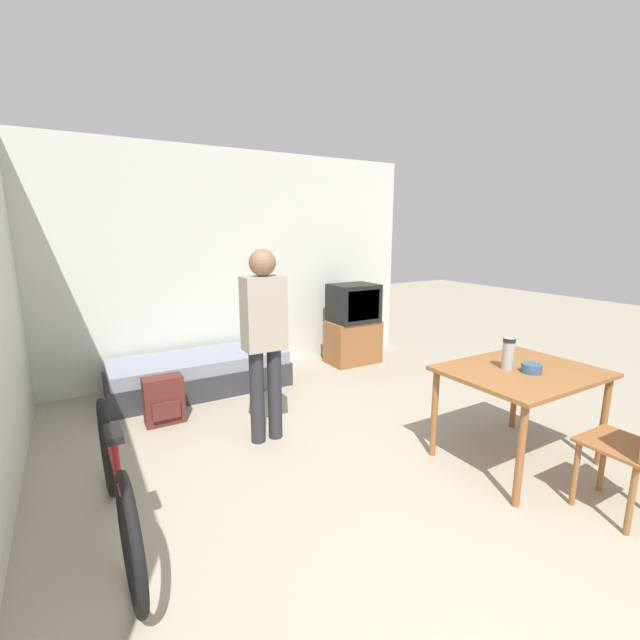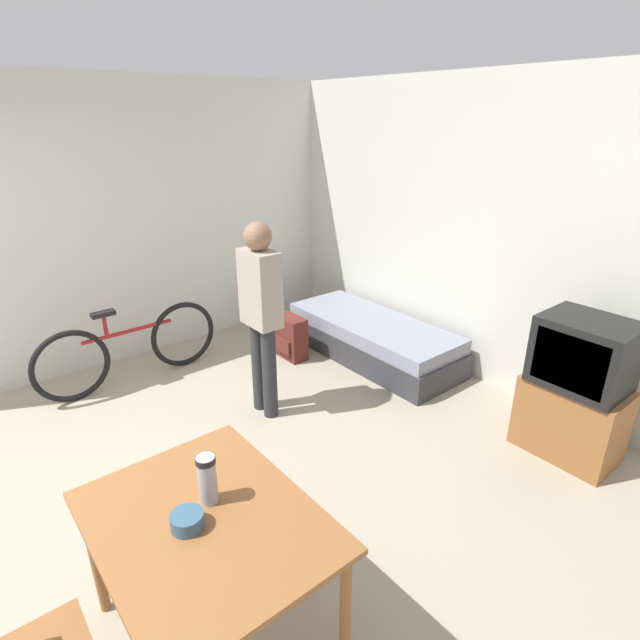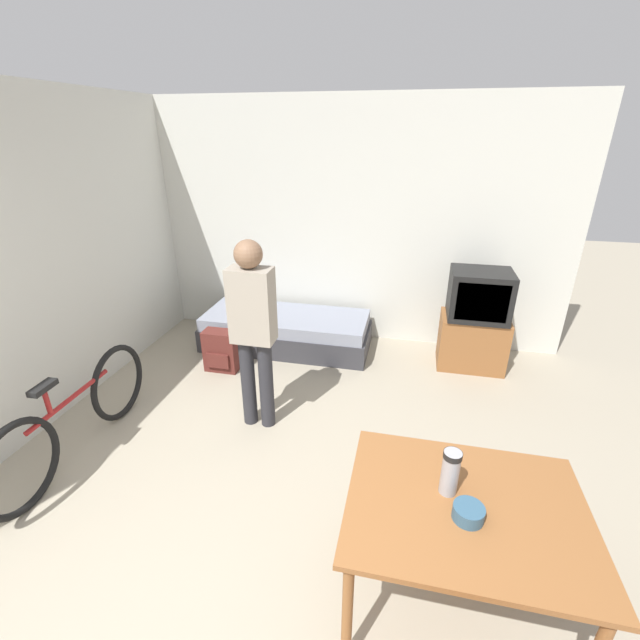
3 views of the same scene
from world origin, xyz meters
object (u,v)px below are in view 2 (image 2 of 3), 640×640
(mate_bowl, at_px, (187,521))
(backpack, at_px, (291,338))
(dining_table, at_px, (207,534))
(thermos_flask, at_px, (207,477))
(daybed, at_px, (372,339))
(person_standing, at_px, (261,308))
(bicycle, at_px, (131,348))
(tv, at_px, (577,390))

(mate_bowl, distance_m, backpack, 3.13)
(dining_table, relative_size, thermos_flask, 4.65)
(daybed, relative_size, mate_bowl, 13.58)
(backpack, bearing_deg, dining_table, -42.73)
(person_standing, distance_m, thermos_flask, 1.89)
(daybed, relative_size, bicycle, 1.12)
(bicycle, distance_m, thermos_flask, 2.77)
(tv, relative_size, bicycle, 0.62)
(daybed, bearing_deg, mate_bowl, -58.61)
(daybed, relative_size, thermos_flask, 8.00)
(dining_table, bearing_deg, mate_bowl, -93.38)
(thermos_flask, distance_m, backpack, 2.99)
(mate_bowl, bearing_deg, thermos_flask, 119.71)
(daybed, height_order, thermos_flask, thermos_flask)
(tv, bearing_deg, thermos_flask, -99.28)
(mate_bowl, bearing_deg, daybed, 121.39)
(daybed, height_order, bicycle, bicycle)
(dining_table, bearing_deg, daybed, 122.16)
(daybed, bearing_deg, dining_table, -57.84)
(dining_table, bearing_deg, tv, 82.74)
(tv, xyz_separation_m, mate_bowl, (-0.35, -2.79, 0.24))
(tv, bearing_deg, person_standing, -142.68)
(bicycle, height_order, mate_bowl, mate_bowl)
(bicycle, bearing_deg, person_standing, 29.19)
(daybed, xyz_separation_m, person_standing, (0.18, -1.44, 0.74))
(dining_table, bearing_deg, backpack, 137.27)
(dining_table, distance_m, person_standing, 2.02)
(tv, bearing_deg, bicycle, -145.69)
(tv, height_order, dining_table, tv)
(bicycle, distance_m, backpack, 1.55)
(daybed, height_order, tv, tv)
(daybed, xyz_separation_m, dining_table, (1.71, -2.72, 0.45))
(daybed, distance_m, mate_bowl, 3.33)
(person_standing, bearing_deg, bicycle, -150.81)
(bicycle, bearing_deg, tv, 34.31)
(daybed, relative_size, dining_table, 1.72)
(bicycle, xyz_separation_m, thermos_flask, (2.66, -0.54, 0.53))
(thermos_flask, bearing_deg, person_standing, 139.89)
(dining_table, bearing_deg, bicycle, 167.57)
(person_standing, relative_size, backpack, 3.62)
(daybed, bearing_deg, tv, -0.15)
(tv, distance_m, backpack, 2.67)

